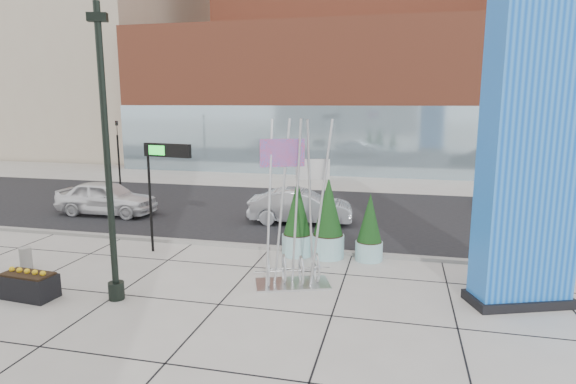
% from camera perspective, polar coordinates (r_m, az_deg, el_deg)
% --- Properties ---
extents(ground, '(160.00, 160.00, 0.00)m').
position_cam_1_polar(ground, '(14.38, -10.50, -11.04)').
color(ground, '#9E9991').
rests_on(ground, ground).
extents(street_asphalt, '(80.00, 12.00, 0.02)m').
position_cam_1_polar(street_asphalt, '(23.46, -0.66, -2.31)').
color(street_asphalt, black).
rests_on(street_asphalt, ground).
extents(curb_edge, '(80.00, 0.30, 0.12)m').
position_cam_1_polar(curb_edge, '(17.88, -5.33, -6.34)').
color(curb_edge, gray).
rests_on(curb_edge, ground).
extents(tower_podium, '(34.00, 10.00, 11.00)m').
position_cam_1_polar(tower_podium, '(39.45, 6.84, 10.91)').
color(tower_podium, brown).
rests_on(tower_podium, ground).
extents(tower_glass_front, '(34.00, 0.60, 5.00)m').
position_cam_1_polar(tower_glass_front, '(34.80, 5.82, 6.03)').
color(tower_glass_front, '#8CA5B2').
rests_on(tower_glass_front, ground).
extents(blue_pylon, '(2.86, 2.00, 8.72)m').
position_cam_1_polar(blue_pylon, '(13.51, 26.97, 5.00)').
color(blue_pylon, '#0C4BBB').
rests_on(blue_pylon, ground).
extents(lamp_post, '(0.52, 0.42, 7.68)m').
position_cam_1_polar(lamp_post, '(13.32, -20.45, 0.78)').
color(lamp_post, black).
rests_on(lamp_post, ground).
extents(public_art_sculpture, '(2.37, 1.72, 4.85)m').
position_cam_1_polar(public_art_sculpture, '(13.92, 0.61, -6.06)').
color(public_art_sculpture, silver).
rests_on(public_art_sculpture, ground).
extents(concrete_bollard, '(0.37, 0.37, 0.71)m').
position_cam_1_polar(concrete_bollard, '(17.60, -28.64, -6.92)').
color(concrete_bollard, gray).
rests_on(concrete_bollard, ground).
extents(overhead_street_sign, '(1.83, 0.46, 3.88)m').
position_cam_1_polar(overhead_street_sign, '(17.03, -14.32, 3.79)').
color(overhead_street_sign, black).
rests_on(overhead_street_sign, ground).
extents(round_planter_east, '(0.92, 0.92, 2.29)m').
position_cam_1_polar(round_planter_east, '(16.36, 9.64, -4.33)').
color(round_planter_east, '#97C7CB').
rests_on(round_planter_east, ground).
extents(round_planter_mid, '(1.12, 1.12, 2.80)m').
position_cam_1_polar(round_planter_mid, '(16.44, 4.79, -3.28)').
color(round_planter_mid, '#97C7CB').
rests_on(round_planter_mid, ground).
extents(round_planter_west, '(1.06, 1.06, 2.65)m').
position_cam_1_polar(round_planter_west, '(16.64, 1.11, -3.32)').
color(round_planter_west, '#97C7CB').
rests_on(round_planter_west, ground).
extents(box_planter_north, '(1.56, 0.88, 0.83)m').
position_cam_1_polar(box_planter_north, '(15.09, -28.40, -9.60)').
color(box_planter_north, black).
rests_on(box_planter_north, ground).
extents(car_white_west, '(4.71, 1.91, 1.60)m').
position_cam_1_polar(car_white_west, '(24.23, -20.71, -0.68)').
color(car_white_west, white).
rests_on(car_white_west, ground).
extents(car_silver_mid, '(4.64, 2.03, 1.48)m').
position_cam_1_polar(car_silver_mid, '(21.10, 1.48, -1.75)').
color(car_silver_mid, '#A8AAB0').
rests_on(car_silver_mid, ground).
extents(car_dark_east, '(4.91, 2.32, 1.38)m').
position_cam_1_polar(car_dark_east, '(26.41, 27.05, -0.51)').
color(car_dark_east, black).
rests_on(car_dark_east, ground).
extents(traffic_signal, '(0.15, 0.18, 4.10)m').
position_cam_1_polar(traffic_signal, '(32.48, -19.49, 4.79)').
color(traffic_signal, black).
rests_on(traffic_signal, ground).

